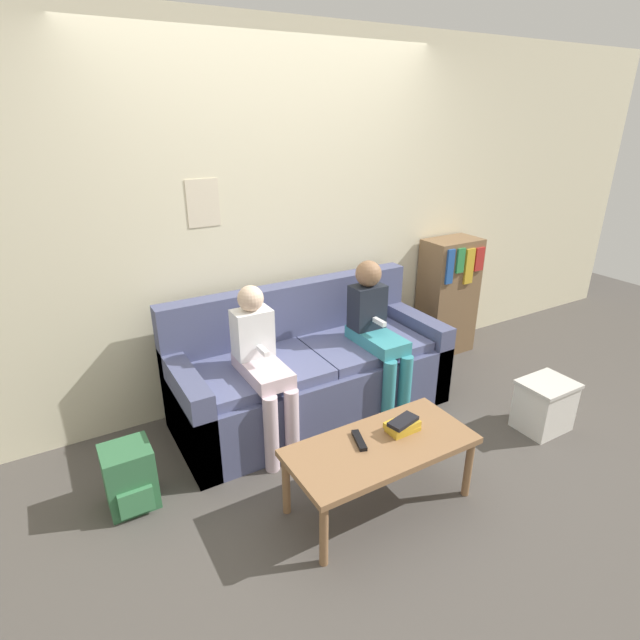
{
  "coord_description": "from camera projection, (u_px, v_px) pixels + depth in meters",
  "views": [
    {
      "loc": [
        -1.52,
        -2.24,
        2.04
      ],
      "look_at": [
        0.0,
        0.36,
        0.77
      ],
      "focal_mm": 28.0,
      "sensor_mm": 36.0,
      "label": 1
    }
  ],
  "objects": [
    {
      "name": "ground_plane",
      "position": [
        348.0,
        447.0,
        3.28
      ],
      "size": [
        10.0,
        10.0,
        0.0
      ],
      "primitive_type": "plane",
      "color": "#4C4742"
    },
    {
      "name": "wall_back",
      "position": [
        277.0,
        223.0,
        3.56
      ],
      "size": [
        8.0,
        0.06,
        2.6
      ],
      "color": "beige",
      "rests_on": "ground_plane"
    },
    {
      "name": "couch",
      "position": [
        310.0,
        374.0,
        3.56
      ],
      "size": [
        1.94,
        0.77,
        0.9
      ],
      "color": "#4C5175",
      "rests_on": "ground_plane"
    },
    {
      "name": "coffee_table",
      "position": [
        381.0,
        451.0,
        2.68
      ],
      "size": [
        1.03,
        0.48,
        0.4
      ],
      "color": "#8E6642",
      "rests_on": "ground_plane"
    },
    {
      "name": "person_left",
      "position": [
        262.0,
        363.0,
        3.08
      ],
      "size": [
        0.24,
        0.54,
        1.07
      ],
      "color": "silver",
      "rests_on": "ground_plane"
    },
    {
      "name": "person_right",
      "position": [
        377.0,
        329.0,
        3.48
      ],
      "size": [
        0.24,
        0.54,
        1.1
      ],
      "color": "teal",
      "rests_on": "ground_plane"
    },
    {
      "name": "tv_remote",
      "position": [
        359.0,
        440.0,
        2.67
      ],
      "size": [
        0.09,
        0.17,
        0.02
      ],
      "rotation": [
        0.0,
        0.0,
        -0.31
      ],
      "color": "black",
      "rests_on": "coffee_table"
    },
    {
      "name": "book_stack",
      "position": [
        403.0,
        425.0,
        2.75
      ],
      "size": [
        0.2,
        0.13,
        0.08
      ],
      "color": "gold",
      "rests_on": "coffee_table"
    },
    {
      "name": "bookshelf",
      "position": [
        448.0,
        296.0,
        4.42
      ],
      "size": [
        0.49,
        0.32,
        1.04
      ],
      "color": "brown",
      "rests_on": "ground_plane"
    },
    {
      "name": "storage_box",
      "position": [
        544.0,
        405.0,
        3.41
      ],
      "size": [
        0.36,
        0.29,
        0.36
      ],
      "color": "silver",
      "rests_on": "ground_plane"
    },
    {
      "name": "backpack",
      "position": [
        130.0,
        477.0,
        2.74
      ],
      "size": [
        0.26,
        0.27,
        0.37
      ],
      "color": "#336B42",
      "rests_on": "ground_plane"
    }
  ]
}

